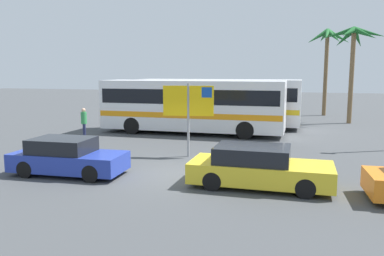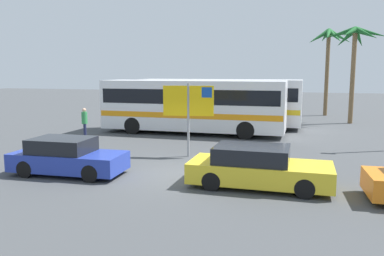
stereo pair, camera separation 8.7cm
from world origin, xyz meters
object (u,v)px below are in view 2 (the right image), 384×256
car_blue (67,157)px  pedestrian_by_bus (85,120)px  bus_rear_coach (218,100)px  car_yellow (258,167)px  bus_front_coach (193,104)px  ferry_sign (189,104)px

car_blue → pedestrian_by_bus: size_ratio=2.44×
bus_rear_coach → pedestrian_by_bus: bus_rear_coach is taller
car_yellow → car_blue: same height
bus_front_coach → bus_rear_coach: same height
car_yellow → car_blue: size_ratio=1.10×
car_blue → pedestrian_by_bus: 7.93m
ferry_sign → car_yellow: (3.40, -3.73, -1.69)m
bus_front_coach → car_blue: bus_front_coach is taller
bus_front_coach → bus_rear_coach: (0.82, 3.34, 0.00)m
bus_front_coach → car_blue: bearing=-99.6°
bus_rear_coach → bus_front_coach: bearing=-103.9°
bus_rear_coach → ferry_sign: size_ratio=3.40×
ferry_sign → pedestrian_by_bus: bearing=148.4°
ferry_sign → pedestrian_by_bus: 7.72m
bus_rear_coach → car_blue: 14.01m
ferry_sign → bus_rear_coach: bearing=86.6°
bus_front_coach → bus_rear_coach: 3.44m
ferry_sign → car_yellow: 5.32m
car_blue → bus_rear_coach: bearing=76.9°
bus_rear_coach → car_blue: (-2.57, -13.73, -1.15)m
car_yellow → car_blue: bearing=-177.0°
bus_rear_coach → ferry_sign: bearing=-85.0°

